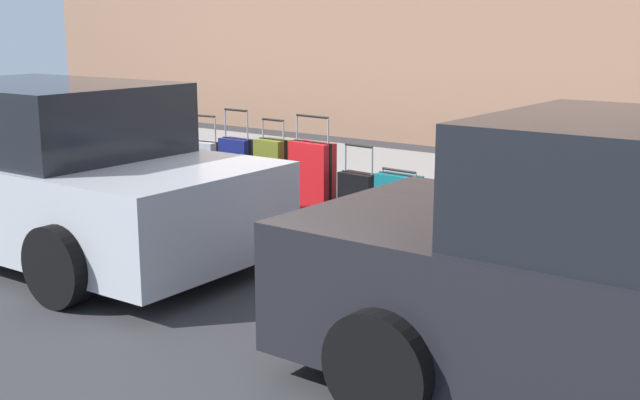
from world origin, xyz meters
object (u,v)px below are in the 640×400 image
Objects in this scene: suitcase_teal_4 at (398,205)px; suitcase_silver_2 at (503,214)px; suitcase_maroon_3 at (454,213)px; suitcase_olive_7 at (274,174)px; suitcase_navy_1 at (564,230)px; suitcase_silver_9 at (204,169)px; fire_hydrant at (146,155)px; suitcase_red_6 at (312,179)px; suitcase_black_5 at (358,198)px; suitcase_navy_8 at (237,171)px; bollard_post at (107,152)px; parked_car_silver_1 at (43,172)px.

suitcase_silver_2 is at bearing -178.82° from suitcase_teal_4.
suitcase_maroon_3 is 2.22m from suitcase_olive_7.
suitcase_olive_7 is at bearing -1.81° from suitcase_navy_1.
suitcase_silver_9 is 1.24× the size of fire_hydrant.
suitcase_red_6 is 0.55m from suitcase_olive_7.
suitcase_olive_7 is at bearing -1.00° from suitcase_maroon_3.
suitcase_silver_2 is (0.55, 0.01, 0.06)m from suitcase_navy_1.
suitcase_black_5 is 1.04× the size of fire_hydrant.
suitcase_navy_8 is (3.23, -0.08, 0.02)m from suitcase_silver_2.
suitcase_silver_9 is (2.72, -0.11, 0.03)m from suitcase_teal_4.
suitcase_navy_1 reaches higher than fire_hydrant.
suitcase_black_5 is 3.69m from bollard_post.
suitcase_silver_2 is 1.03× the size of suitcase_silver_9.
suitcase_navy_1 is at bearing 176.51° from suitcase_maroon_3.
parked_car_silver_1 reaches higher than suitcase_navy_1.
suitcase_silver_2 is 1.56× the size of suitcase_teal_4.
suitcase_silver_9 is 2.17m from parked_car_silver_1.
suitcase_silver_2 reaches higher than suitcase_silver_9.
suitcase_navy_1 is 1.60m from suitcase_teal_4.
bollard_post is (1.51, 0.20, 0.08)m from suitcase_silver_9.
suitcase_maroon_3 is 0.91× the size of suitcase_black_5.
suitcase_navy_8 is at bearing -178.51° from fire_hydrant.
parked_car_silver_1 is (3.71, 2.06, 0.25)m from suitcase_silver_2.
suitcase_red_6 is at bearing -1.70° from suitcase_navy_1.
suitcase_red_6 is at bearing 177.66° from suitcase_olive_7.
parked_car_silver_1 reaches higher than suitcase_red_6.
fire_hydrant is 2.34m from parked_car_silver_1.
suitcase_navy_1 is 2.15m from suitcase_black_5.
suitcase_maroon_3 is at bearing -146.30° from parked_car_silver_1.
suitcase_olive_7 reaches higher than suitcase_navy_1.
suitcase_teal_4 is 0.60× the size of suitcase_red_6.
suitcase_navy_1 is 1.05× the size of bollard_post.
suitcase_silver_2 is at bearing 177.70° from suitcase_olive_7.
suitcase_teal_4 is 0.14× the size of parked_car_silver_1.
bollard_post is at bearing 1.23° from suitcase_silver_2.
suitcase_black_5 is 1.13m from suitcase_olive_7.
suitcase_silver_2 is 0.93× the size of suitcase_navy_8.
suitcase_silver_2 is 1.23× the size of suitcase_black_5.
suitcase_red_6 is at bearing -178.88° from fire_hydrant.
suitcase_olive_7 is (2.21, -0.04, 0.11)m from suitcase_maroon_3.
suitcase_black_5 reaches higher than fire_hydrant.
suitcase_olive_7 is (2.72, -0.11, 0.03)m from suitcase_silver_2.
suitcase_silver_2 is at bearing 177.72° from suitcase_red_6.
parked_car_silver_1 is at bearing 33.70° from suitcase_maroon_3.
suitcase_maroon_3 is at bearing 179.44° from suitcase_red_6.
suitcase_red_6 is 0.23× the size of parked_car_silver_1.
suitcase_navy_8 is 1.10× the size of suitcase_silver_9.
bollard_post reaches higher than suitcase_black_5.
suitcase_black_5 is 1.00× the size of bollard_post.
bollard_post is 0.17× the size of parked_car_silver_1.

